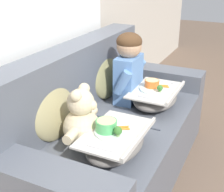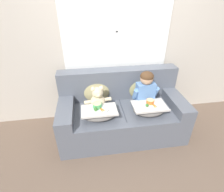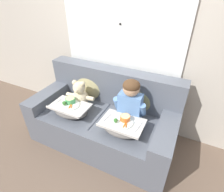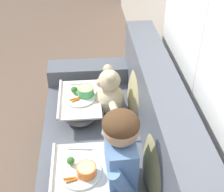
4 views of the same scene
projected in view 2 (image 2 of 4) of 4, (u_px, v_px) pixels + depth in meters
ground_plane at (121, 131)px, 2.89m from camera, size 14.00×14.00×0.00m
wall_back_with_window at (116, 42)px, 2.69m from camera, size 8.00×0.08×2.60m
couch at (121, 112)px, 2.77m from camera, size 1.87×0.90×0.96m
throw_pillow_behind_child at (141, 87)px, 2.80m from camera, size 0.42×0.20×0.44m
throw_pillow_behind_teddy at (97, 90)px, 2.71m from camera, size 0.42×0.20×0.44m
child_figure at (146, 87)px, 2.57m from camera, size 0.39×0.19×0.55m
teddy_bear at (98, 100)px, 2.55m from camera, size 0.41×0.29×0.38m
lap_tray_child at (149, 109)px, 2.50m from camera, size 0.48×0.33×0.20m
lap_tray_teddy at (99, 113)px, 2.41m from camera, size 0.49×0.31×0.21m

